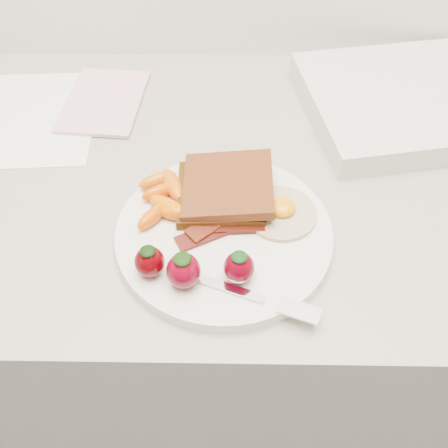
{
  "coord_description": "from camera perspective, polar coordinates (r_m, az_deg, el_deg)",
  "views": [
    {
      "loc": [
        -0.0,
        1.17,
        1.39
      ],
      "look_at": [
        -0.01,
        1.57,
        0.93
      ],
      "focal_mm": 40.0,
      "sensor_mm": 36.0,
      "label": 1
    }
  ],
  "objects": [
    {
      "name": "plate",
      "position": [
        0.63,
        -0.0,
        -1.13
      ],
      "size": [
        0.27,
        0.27,
        0.02
      ],
      "primitive_type": "cylinder",
      "color": "white",
      "rests_on": "counter"
    },
    {
      "name": "strawberries",
      "position": [
        0.56,
        -3.85,
        -4.9
      ],
      "size": [
        0.14,
        0.05,
        0.05
      ],
      "color": "#4A0004",
      "rests_on": "plate"
    },
    {
      "name": "bacon_strips",
      "position": [
        0.62,
        -0.5,
        -0.14
      ],
      "size": [
        0.11,
        0.09,
        0.01
      ],
      "color": "black",
      "rests_on": "plate"
    },
    {
      "name": "appliance",
      "position": [
        0.87,
        21.07,
        13.09
      ],
      "size": [
        0.38,
        0.33,
        0.04
      ],
      "primitive_type": "cube",
      "rotation": [
        0.0,
        0.0,
        0.18
      ],
      "color": "silver",
      "rests_on": "counter"
    },
    {
      "name": "toast_lower",
      "position": [
        0.65,
        -0.39,
        3.44
      ],
      "size": [
        0.11,
        0.11,
        0.01
      ],
      "primitive_type": "cube",
      "rotation": [
        0.0,
        0.0,
        0.03
      ],
      "color": "black",
      "rests_on": "plate"
    },
    {
      "name": "fried_egg",
      "position": [
        0.63,
        6.54,
        1.42
      ],
      "size": [
        0.11,
        0.11,
        0.02
      ],
      "color": "silver",
      "rests_on": "plate"
    },
    {
      "name": "paper_sheet",
      "position": [
        0.86,
        -20.46,
        11.43
      ],
      "size": [
        0.2,
        0.25,
        0.0
      ],
      "primitive_type": "cube",
      "rotation": [
        0.0,
        0.0,
        0.07
      ],
      "color": "white",
      "rests_on": "counter"
    },
    {
      "name": "notepad",
      "position": [
        0.86,
        -13.54,
        13.51
      ],
      "size": [
        0.13,
        0.18,
        0.01
      ],
      "primitive_type": "cube",
      "rotation": [
        0.0,
        0.0,
        -0.08
      ],
      "color": "beige",
      "rests_on": "paper_sheet"
    },
    {
      "name": "toast_upper",
      "position": [
        0.64,
        0.45,
        4.46
      ],
      "size": [
        0.12,
        0.12,
        0.03
      ],
      "primitive_type": "cube",
      "rotation": [
        0.0,
        -0.1,
        -0.01
      ],
      "color": "#3F1F0F",
      "rests_on": "toast_lower"
    },
    {
      "name": "baby_carrots",
      "position": [
        0.64,
        -6.63,
        2.94
      ],
      "size": [
        0.09,
        0.11,
        0.02
      ],
      "color": "#DF5200",
      "rests_on": "plate"
    },
    {
      "name": "fork",
      "position": [
        0.56,
        3.44,
        -8.18
      ],
      "size": [
        0.17,
        0.07,
        0.0
      ],
      "color": "white",
      "rests_on": "plate"
    },
    {
      "name": "counter",
      "position": [
        1.08,
        0.44,
        -11.27
      ],
      "size": [
        2.0,
        0.6,
        0.9
      ],
      "primitive_type": "cube",
      "color": "gray",
      "rests_on": "ground"
    }
  ]
}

